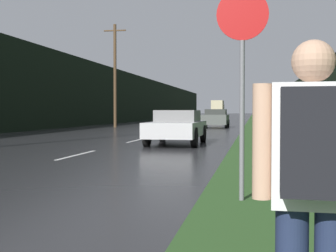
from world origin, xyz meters
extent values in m
cube|color=#2D5123|center=(7.30, 40.00, 0.01)|extent=(6.00, 240.00, 0.02)
cube|color=silver|center=(0.00, 14.14, 0.00)|extent=(0.12, 3.00, 0.01)
cube|color=silver|center=(0.00, 21.14, 0.00)|extent=(0.12, 3.00, 0.01)
cube|color=silver|center=(0.00, 28.14, 0.00)|extent=(0.12, 3.00, 0.01)
cube|color=black|center=(-10.30, 50.00, 2.90)|extent=(2.00, 140.00, 5.81)
cylinder|color=#4C3823|center=(-5.81, 37.16, 4.09)|extent=(0.24, 0.24, 8.19)
cube|color=#4C3823|center=(-5.81, 37.16, 7.69)|extent=(1.80, 0.10, 0.10)
cylinder|color=slate|center=(4.91, 7.89, 1.13)|extent=(0.07, 0.07, 2.27)
cylinder|color=#B71414|center=(4.91, 7.89, 2.63)|extent=(0.73, 0.02, 0.73)
cube|color=white|center=(5.34, 3.53, 1.11)|extent=(0.38, 0.23, 0.59)
sphere|color=tan|center=(5.34, 3.53, 1.51)|extent=(0.20, 0.20, 0.20)
cylinder|color=tan|center=(5.11, 3.54, 1.13)|extent=(0.09, 0.09, 0.56)
cube|color=black|center=(5.34, 3.33, 1.14)|extent=(0.31, 0.19, 0.47)
cube|color=#BCBCBC|center=(2.15, 19.09, 0.60)|extent=(1.81, 4.71, 0.56)
cube|color=slate|center=(2.15, 19.33, 1.10)|extent=(1.54, 2.12, 0.44)
cylinder|color=black|center=(3.01, 17.63, 0.35)|extent=(0.20, 0.70, 0.70)
cylinder|color=black|center=(1.29, 17.63, 0.35)|extent=(0.20, 0.70, 0.70)
cylinder|color=black|center=(3.01, 20.55, 0.35)|extent=(0.20, 0.70, 0.70)
cylinder|color=black|center=(1.29, 20.55, 0.35)|extent=(0.20, 0.70, 0.70)
cube|color=#4C514C|center=(2.15, 37.87, 0.64)|extent=(1.88, 4.28, 0.74)
cube|color=#2D302D|center=(2.15, 38.09, 1.23)|extent=(1.60, 1.93, 0.43)
cylinder|color=black|center=(3.04, 36.55, 0.30)|extent=(0.20, 0.60, 0.60)
cylinder|color=black|center=(1.25, 36.55, 0.30)|extent=(0.20, 0.60, 0.60)
cylinder|color=black|center=(3.04, 39.20, 0.30)|extent=(0.20, 0.60, 0.60)
cylinder|color=black|center=(1.25, 39.20, 0.30)|extent=(0.20, 0.60, 0.60)
cube|color=#6E684F|center=(-2.15, 99.75, 1.55)|extent=(2.17, 2.57, 2.30)
cube|color=tan|center=(-2.15, 96.19, 1.94)|extent=(2.28, 4.54, 3.06)
cylinder|color=black|center=(-3.23, 99.49, 0.45)|extent=(0.28, 0.90, 0.90)
cylinder|color=black|center=(-1.06, 99.49, 0.45)|extent=(0.28, 0.90, 0.90)
cylinder|color=black|center=(-3.23, 95.05, 0.45)|extent=(0.28, 0.90, 0.90)
cylinder|color=black|center=(-1.06, 95.05, 0.45)|extent=(0.28, 0.90, 0.90)
camera|label=1|loc=(5.07, 1.24, 1.28)|focal=50.00mm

